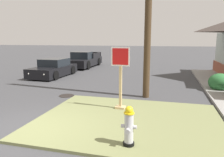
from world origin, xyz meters
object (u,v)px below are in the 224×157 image
at_px(fire_hydrant, 129,127).
at_px(manhole_cover, 66,96).
at_px(pickup_truck_black, 84,61).
at_px(stop_sign, 120,80).
at_px(parked_sedan_black, 54,69).

bearing_deg(fire_hydrant, manhole_cover, 132.35).
height_order(fire_hydrant, pickup_truck_black, pickup_truck_black).
bearing_deg(manhole_cover, fire_hydrant, -47.65).
bearing_deg(pickup_truck_black, stop_sign, -62.07).
relative_size(fire_hydrant, stop_sign, 0.43).
height_order(manhole_cover, pickup_truck_black, pickup_truck_black).
bearing_deg(fire_hydrant, parked_sedan_black, 128.86).
xyz_separation_m(fire_hydrant, stop_sign, (-0.81, 2.67, 0.62)).
xyz_separation_m(manhole_cover, parked_sedan_black, (-3.36, 4.71, 0.53)).
bearing_deg(fire_hydrant, stop_sign, 106.84).
bearing_deg(pickup_truck_black, parked_sedan_black, -91.83).
distance_m(stop_sign, parked_sedan_black, 8.76).
distance_m(stop_sign, manhole_cover, 3.41).
bearing_deg(stop_sign, parked_sedan_black, 135.75).
distance_m(parked_sedan_black, pickup_truck_black, 5.39).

